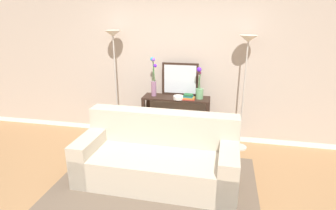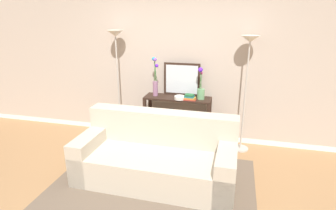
{
  "view_description": "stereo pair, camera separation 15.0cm",
  "coord_description": "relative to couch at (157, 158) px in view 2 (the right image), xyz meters",
  "views": [
    {
      "loc": [
        0.87,
        -2.72,
        2.16
      ],
      "look_at": [
        0.09,
        1.03,
        0.89
      ],
      "focal_mm": 29.49,
      "sensor_mm": 36.0,
      "label": 1
    },
    {
      "loc": [
        1.01,
        -2.68,
        2.16
      ],
      "look_at": [
        0.09,
        1.03,
        0.89
      ],
      "focal_mm": 29.49,
      "sensor_mm": 36.0,
      "label": 2
    }
  ],
  "objects": [
    {
      "name": "ground_plane",
      "position": [
        -0.07,
        -0.49,
        -0.32
      ],
      "size": [
        16.0,
        16.0,
        0.02
      ],
      "primitive_type": "cube",
      "color": "#9E754C"
    },
    {
      "name": "back_wall",
      "position": [
        -0.07,
        1.47,
        1.09
      ],
      "size": [
        12.0,
        0.15,
        2.8
      ],
      "color": "white",
      "rests_on": "ground"
    },
    {
      "name": "area_rug",
      "position": [
        -0.0,
        -0.16,
        -0.3
      ],
      "size": [
        2.62,
        1.87,
        0.01
      ],
      "color": "brown",
      "rests_on": "ground"
    },
    {
      "name": "couch",
      "position": [
        0.0,
        0.0,
        0.0
      ],
      "size": [
        2.09,
        0.95,
        0.88
      ],
      "color": "#BCB29E",
      "rests_on": "ground"
    },
    {
      "name": "console_table",
      "position": [
        0.04,
        1.14,
        0.25
      ],
      "size": [
        1.11,
        0.35,
        0.83
      ],
      "color": "black",
      "rests_on": "ground"
    },
    {
      "name": "floor_lamp_left",
      "position": [
        -1.03,
        1.15,
        1.18
      ],
      "size": [
        0.28,
        0.28,
        1.9
      ],
      "color": "#B7B2A8",
      "rests_on": "ground"
    },
    {
      "name": "floor_lamp_right",
      "position": [
        1.12,
        1.15,
        1.15
      ],
      "size": [
        0.28,
        0.28,
        1.85
      ],
      "color": "#B7B2A8",
      "rests_on": "ground"
    },
    {
      "name": "wall_mirror",
      "position": [
        0.07,
        1.28,
        0.79
      ],
      "size": [
        0.61,
        0.02,
        0.55
      ],
      "color": "black",
      "rests_on": "console_table"
    },
    {
      "name": "vase_tall_flowers",
      "position": [
        -0.35,
        1.14,
        0.76
      ],
      "size": [
        0.12,
        0.11,
        0.65
      ],
      "color": "gray",
      "rests_on": "console_table"
    },
    {
      "name": "vase_short_flowers",
      "position": [
        0.42,
        1.14,
        0.69
      ],
      "size": [
        0.12,
        0.14,
        0.52
      ],
      "color": "#669E6B",
      "rests_on": "console_table"
    },
    {
      "name": "fruit_bowl",
      "position": [
        0.09,
        1.03,
        0.55
      ],
      "size": [
        0.17,
        0.17,
        0.06
      ],
      "color": "silver",
      "rests_on": "console_table"
    },
    {
      "name": "book_stack",
      "position": [
        0.26,
        1.05,
        0.56
      ],
      "size": [
        0.19,
        0.14,
        0.09
      ],
      "color": "#BC3328",
      "rests_on": "console_table"
    },
    {
      "name": "book_row_under_console",
      "position": [
        -0.28,
        1.14,
        -0.26
      ],
      "size": [
        0.28,
        0.17,
        0.12
      ],
      "color": "maroon",
      "rests_on": "ground"
    }
  ]
}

